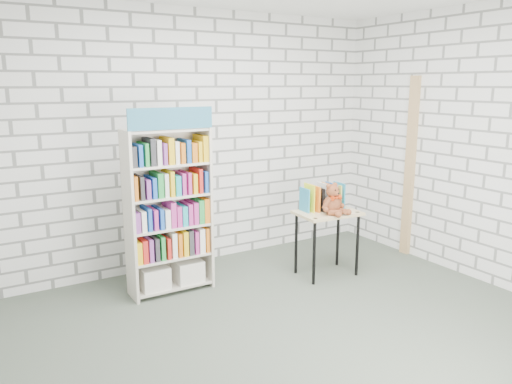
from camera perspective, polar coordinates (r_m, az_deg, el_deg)
ground at (r=4.32m, az=5.32°, el=-15.51°), size 4.50×4.50×0.00m
room_shell at (r=3.83m, az=5.86°, el=8.81°), size 4.52×4.02×2.81m
bookshelf at (r=4.87m, az=-9.96°, el=-2.02°), size 0.80×0.31×1.80m
display_table at (r=5.32m, az=8.15°, el=-3.25°), size 0.68×0.49×0.70m
table_books at (r=5.35m, az=7.59°, el=-0.59°), size 0.46×0.23×0.27m
teddy_bear at (r=5.19m, az=8.84°, el=-1.10°), size 0.30×0.28×0.32m
door_trim at (r=6.12m, az=17.18°, el=2.69°), size 0.05×0.12×2.10m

